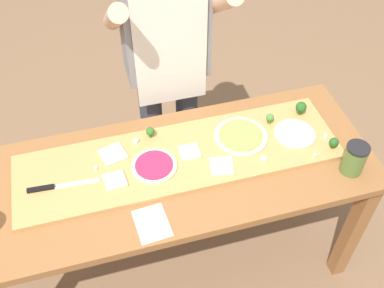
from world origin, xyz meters
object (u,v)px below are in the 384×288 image
Objects in this scene: pizza_slice_far_right at (115,181)px; cook_center at (167,55)px; recipe_note at (152,223)px; pizza_slice_near_right at (113,154)px; sauce_jar at (354,159)px; chefs_knife at (53,187)px; cheese_crumble_c at (315,155)px; pizza_whole_beet_magenta at (154,166)px; prep_table at (170,185)px; pizza_slice_far_left at (222,166)px; pizza_whole_pesto_green at (241,136)px; cheese_crumble_d at (136,141)px; cheese_crumble_e at (325,136)px; broccoli_floret_front_mid at (270,118)px; pizza_slice_center at (190,152)px; cheese_crumble_b at (263,159)px; broccoli_floret_front_right at (301,107)px; broccoli_floret_back_right at (334,143)px; cheese_crumble_a at (96,168)px; broccoli_floret_center_left at (150,132)px; pizza_whole_white_garlic at (295,134)px.

pizza_slice_far_right is 0.05× the size of cook_center.
pizza_slice_near_right is at bearing 103.63° from recipe_note.
chefs_knife is at bearing 169.47° from sauce_jar.
pizza_whole_beet_magenta is at bearing 169.40° from cheese_crumble_c.
prep_table is 0.26m from pizza_slice_far_left.
pizza_whole_pesto_green reaches higher than prep_table.
sauce_jar is (0.87, -0.39, 0.04)m from cheese_crumble_d.
broccoli_floret_front_mid is at bearing 143.62° from cheese_crumble_e.
prep_table is at bearing -166.79° from pizza_whole_pesto_green.
pizza_slice_center is 0.98× the size of pizza_slice_far_right.
pizza_slice_near_right is 0.66m from cheese_crumble_b.
broccoli_floret_back_right is (0.05, -0.24, -0.01)m from broccoli_floret_front_right.
pizza_slice_far_left is 7.53× the size of cheese_crumble_a.
pizza_slice_near_right is at bearing -156.95° from cheese_crumble_d.
pizza_slice_center is at bearing -2.53° from cheese_crumble_a.
pizza_whole_beet_magenta reaches higher than pizza_slice_center.
chefs_knife is at bearing 173.92° from cheese_crumble_b.
chefs_knife is at bearing -176.80° from pizza_slice_center.
sauce_jar is at bearing -27.37° from broccoli_floret_center_left.
recipe_note is (0.36, -0.27, -0.03)m from chefs_knife.
broccoli_floret_center_left reaches higher than cheese_crumble_a.
recipe_note is (-0.86, -0.16, -0.05)m from broccoli_floret_back_right.
cheese_crumble_c is (0.87, -0.10, 0.00)m from pizza_slice_far_right.
broccoli_floret_back_right is at bearing -86.87° from cheese_crumble_e.
broccoli_floret_back_right is 3.79× the size of cheese_crumble_e.
pizza_slice_center is (0.33, -0.08, 0.00)m from pizza_slice_near_right.
pizza_whole_beet_magenta and pizza_whole_white_garlic have the same top height.
pizza_slice_center is at bearing -168.76° from broccoli_floret_front_mid.
cheese_crumble_d is at bearing 155.73° from sauce_jar.
cheese_crumble_d reaches higher than pizza_slice_far_right.
broccoli_floret_front_right is 5.29× the size of cheese_crumble_c.
chefs_knife is 0.45m from recipe_note.
prep_table is at bearing 163.69° from pizza_slice_far_left.
pizza_slice_near_right is 8.00× the size of cheese_crumble_a.
broccoli_floret_front_mid is at bearing 30.51° from recipe_note.
cheese_crumble_e is (1.21, -0.04, 0.00)m from chefs_knife.
pizza_whole_white_garlic is 1.29× the size of sauce_jar.
pizza_whole_white_garlic is 0.14m from cheese_crumble_e.
chefs_knife is at bearing 173.30° from cheese_crumble_c.
broccoli_floret_front_right reaches higher than pizza_whole_white_garlic.
cheese_crumble_e is at bearing -43.39° from cook_center.
pizza_slice_near_right is 0.20m from broccoli_floret_center_left.
broccoli_floret_center_left is at bearing 134.28° from pizza_slice_far_left.
pizza_whole_white_garlic is 2.12× the size of pizza_slice_far_right.
pizza_slice_far_right is (0.25, -0.04, 0.00)m from chefs_knife.
cheese_crumble_d is at bearing -122.85° from cook_center.
broccoli_floret_front_right reaches higher than broccoli_floret_front_mid.
pizza_slice_far_right is 1.63× the size of broccoli_floret_front_mid.
pizza_slice_far_left is (0.28, -0.08, -0.00)m from pizza_whole_beet_magenta.
broccoli_floret_center_left is (0.02, 0.18, 0.02)m from pizza_whole_beet_magenta.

